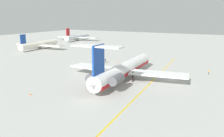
# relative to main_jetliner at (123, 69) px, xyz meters

# --- Properties ---
(ground) EXTENTS (351.08, 351.08, 0.00)m
(ground) POSITION_rel_main_jetliner_xyz_m (6.03, -11.77, -3.15)
(ground) COLOR #ADADA8
(main_jetliner) EXTENTS (39.70, 35.22, 11.56)m
(main_jetliner) POSITION_rel_main_jetliner_xyz_m (0.00, 0.00, 0.00)
(main_jetliner) COLOR white
(main_jetliner) RESTS_ON ground
(airliner_mid_right) EXTENTS (29.03, 28.74, 8.67)m
(airliner_mid_right) POSITION_rel_main_jetliner_xyz_m (35.02, 66.82, -0.60)
(airliner_mid_right) COLOR silver
(airliner_mid_right) RESTS_ON ground
(airliner_far_right) EXTENTS (31.26, 31.00, 9.34)m
(airliner_far_right) POSITION_rel_main_jetliner_xyz_m (80.17, 75.50, -0.40)
(airliner_far_right) COLOR silver
(airliner_far_right) RESTS_ON ground
(ground_crew_near_nose) EXTENTS (0.36, 0.30, 1.73)m
(ground_crew_near_nose) POSITION_rel_main_jetliner_xyz_m (18.60, 16.58, -2.06)
(ground_crew_near_nose) COLOR black
(ground_crew_near_nose) RESTS_ON ground
(ground_crew_near_tail) EXTENTS (0.42, 0.26, 1.65)m
(ground_crew_near_tail) POSITION_rel_main_jetliner_xyz_m (18.51, -20.24, -2.11)
(ground_crew_near_tail) COLOR black
(ground_crew_near_tail) RESTS_ON ground
(ground_crew_portside) EXTENTS (0.27, 0.41, 1.67)m
(ground_crew_portside) POSITION_rel_main_jetliner_xyz_m (16.30, 18.73, -2.09)
(ground_crew_portside) COLOR black
(ground_crew_portside) RESTS_ON ground
(safety_cone_nose) EXTENTS (0.40, 0.40, 0.55)m
(safety_cone_nose) POSITION_rel_main_jetliner_xyz_m (-21.32, 13.07, -2.88)
(safety_cone_nose) COLOR #EA590F
(safety_cone_nose) RESTS_ON ground
(safety_cone_wingtip) EXTENTS (0.40, 0.40, 0.55)m
(safety_cone_wingtip) POSITION_rel_main_jetliner_xyz_m (21.40, 12.88, -2.88)
(safety_cone_wingtip) COLOR #EA590F
(safety_cone_wingtip) RESTS_ON ground
(safety_cone_tail) EXTENTS (0.40, 0.40, 0.55)m
(safety_cone_tail) POSITION_rel_main_jetliner_xyz_m (20.85, 16.72, -2.88)
(safety_cone_tail) COLOR #EA590F
(safety_cone_tail) RESTS_ON ground
(taxiway_centreline) EXTENTS (77.75, 6.95, 0.01)m
(taxiway_centreline) POSITION_rel_main_jetliner_xyz_m (1.11, -7.69, -3.15)
(taxiway_centreline) COLOR gold
(taxiway_centreline) RESTS_ON ground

